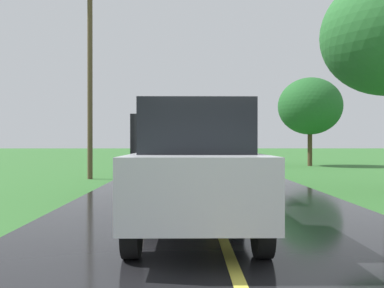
% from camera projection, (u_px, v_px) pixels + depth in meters
% --- Properties ---
extents(banana_truck_near, '(2.38, 5.82, 2.80)m').
position_uv_depth(banana_truck_near, '(184.00, 142.00, 12.69)').
color(banana_truck_near, '#2D2D30').
rests_on(banana_truck_near, road_surface).
extents(utility_pole_roadside, '(1.90, 0.20, 7.93)m').
position_uv_depth(utility_pole_roadside, '(90.00, 72.00, 16.06)').
color(utility_pole_roadside, brown).
rests_on(utility_pole_roadside, ground).
extents(roadside_tree_near_left, '(3.91, 3.91, 5.47)m').
position_uv_depth(roadside_tree_near_left, '(310.00, 106.00, 25.13)').
color(roadside_tree_near_left, '#4C3823').
rests_on(roadside_tree_near_left, ground).
extents(following_car, '(1.74, 4.10, 1.92)m').
position_uv_depth(following_car, '(195.00, 168.00, 6.00)').
color(following_car, '#B7BABF').
rests_on(following_car, road_surface).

